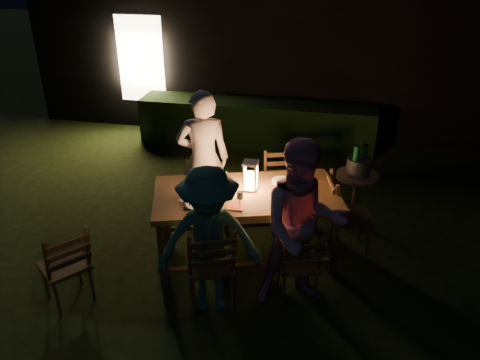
% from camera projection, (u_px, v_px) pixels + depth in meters
% --- Properties ---
extents(garden_envelope, '(40.00, 40.00, 3.20)m').
position_uv_depth(garden_envelope, '(299.00, 34.00, 9.93)').
color(garden_envelope, black).
rests_on(garden_envelope, ground).
extents(dining_table, '(2.26, 1.59, 0.85)m').
position_uv_depth(dining_table, '(246.00, 199.00, 5.24)').
color(dining_table, '#54391C').
rests_on(dining_table, ground).
extents(chair_near_left, '(0.62, 0.64, 1.03)m').
position_uv_depth(chair_near_left, '(211.00, 277.00, 4.73)').
color(chair_near_left, '#54391C').
rests_on(chair_near_left, ground).
extents(chair_near_right, '(0.50, 0.52, 0.89)m').
position_uv_depth(chair_near_right, '(297.00, 275.00, 4.83)').
color(chair_near_right, '#54391C').
rests_on(chair_near_right, ground).
extents(chair_far_left, '(0.54, 0.55, 0.89)m').
position_uv_depth(chair_far_left, '(205.00, 205.00, 6.11)').
color(chair_far_left, '#54391C').
rests_on(chair_far_left, ground).
extents(chair_far_right, '(0.54, 0.56, 0.95)m').
position_uv_depth(chair_far_right, '(281.00, 200.00, 6.19)').
color(chair_far_right, '#54391C').
rests_on(chair_far_right, ground).
extents(chair_end, '(0.57, 0.54, 1.02)m').
position_uv_depth(chair_end, '(348.00, 227.00, 5.56)').
color(chair_end, '#54391C').
rests_on(chair_end, ground).
extents(chair_spare, '(0.64, 0.63, 0.98)m').
position_uv_depth(chair_spare, '(68.00, 278.00, 4.74)').
color(chair_spare, '#54391C').
rests_on(chair_spare, ground).
extents(person_house_side, '(0.76, 0.61, 1.80)m').
position_uv_depth(person_house_side, '(203.00, 160.00, 5.87)').
color(person_house_side, '#F3DECF').
rests_on(person_house_side, ground).
extents(person_opp_right, '(1.03, 0.91, 1.78)m').
position_uv_depth(person_opp_right, '(302.00, 227.00, 4.50)').
color(person_opp_right, '#C58796').
rests_on(person_opp_right, ground).
extents(person_opp_left, '(1.14, 0.86, 1.57)m').
position_uv_depth(person_opp_left, '(209.00, 242.00, 4.47)').
color(person_opp_left, '#346951').
rests_on(person_opp_left, ground).
extents(lantern, '(0.16, 0.16, 0.35)m').
position_uv_depth(lantern, '(250.00, 177.00, 5.18)').
color(lantern, white).
rests_on(lantern, dining_table).
extents(plate_far_left, '(0.25, 0.25, 0.01)m').
position_uv_depth(plate_far_left, '(196.00, 185.00, 5.35)').
color(plate_far_left, white).
rests_on(plate_far_left, dining_table).
extents(plate_near_left, '(0.25, 0.25, 0.01)m').
position_uv_depth(plate_near_left, '(197.00, 204.00, 4.96)').
color(plate_near_left, white).
rests_on(plate_near_left, dining_table).
extents(plate_far_right, '(0.25, 0.25, 0.01)m').
position_uv_depth(plate_far_right, '(283.00, 181.00, 5.44)').
color(plate_far_right, white).
rests_on(plate_far_right, dining_table).
extents(plate_near_right, '(0.25, 0.25, 0.01)m').
position_uv_depth(plate_near_right, '(290.00, 199.00, 5.05)').
color(plate_near_right, white).
rests_on(plate_near_right, dining_table).
extents(wineglass_a, '(0.06, 0.06, 0.18)m').
position_uv_depth(wineglass_a, '(218.00, 175.00, 5.38)').
color(wineglass_a, '#59070F').
rests_on(wineglass_a, dining_table).
extents(wineglass_b, '(0.06, 0.06, 0.18)m').
position_uv_depth(wineglass_b, '(181.00, 194.00, 4.99)').
color(wineglass_b, '#59070F').
rests_on(wineglass_b, dining_table).
extents(wineglass_c, '(0.06, 0.06, 0.18)m').
position_uv_depth(wineglass_c, '(277.00, 196.00, 4.94)').
color(wineglass_c, '#59070F').
rests_on(wineglass_c, dining_table).
extents(wineglass_d, '(0.06, 0.06, 0.18)m').
position_uv_depth(wineglass_d, '(298.00, 176.00, 5.38)').
color(wineglass_d, '#59070F').
rests_on(wineglass_d, dining_table).
extents(wineglass_e, '(0.06, 0.06, 0.18)m').
position_uv_depth(wineglass_e, '(240.00, 199.00, 4.89)').
color(wineglass_e, silver).
rests_on(wineglass_e, dining_table).
extents(bottle_table, '(0.07, 0.07, 0.28)m').
position_uv_depth(bottle_table, '(224.00, 182.00, 5.12)').
color(bottle_table, '#0F471E').
rests_on(bottle_table, dining_table).
extents(napkin_left, '(0.18, 0.14, 0.01)m').
position_uv_depth(napkin_left, '(236.00, 207.00, 4.90)').
color(napkin_left, red).
rests_on(napkin_left, dining_table).
extents(napkin_right, '(0.18, 0.14, 0.01)m').
position_uv_depth(napkin_right, '(301.00, 203.00, 4.98)').
color(napkin_right, red).
rests_on(napkin_right, dining_table).
extents(phone, '(0.14, 0.07, 0.01)m').
position_uv_depth(phone, '(191.00, 208.00, 4.88)').
color(phone, black).
rests_on(phone, dining_table).
extents(side_table, '(0.54, 0.54, 0.72)m').
position_uv_depth(side_table, '(357.00, 181.00, 5.93)').
color(side_table, brown).
rests_on(side_table, ground).
extents(ice_bucket, '(0.30, 0.30, 0.22)m').
position_uv_depth(ice_bucket, '(359.00, 167.00, 5.84)').
color(ice_bucket, '#A5A8AD').
rests_on(ice_bucket, side_table).
extents(bottle_bucket_a, '(0.07, 0.07, 0.32)m').
position_uv_depth(bottle_bucket_a, '(355.00, 164.00, 5.79)').
color(bottle_bucket_a, '#0F471E').
rests_on(bottle_bucket_a, side_table).
extents(bottle_bucket_b, '(0.07, 0.07, 0.32)m').
position_uv_depth(bottle_bucket_b, '(363.00, 162.00, 5.84)').
color(bottle_bucket_b, '#0F471E').
rests_on(bottle_bucket_b, side_table).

